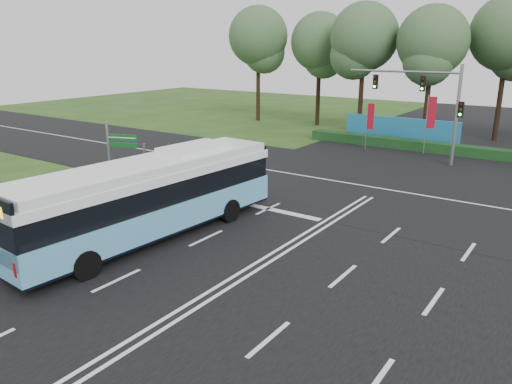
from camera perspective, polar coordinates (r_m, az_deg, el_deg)
ground at (r=20.40m, az=1.42°, el=-7.38°), size 120.00×120.00×0.00m
road_main at (r=20.39m, az=1.43°, el=-7.33°), size 20.00×120.00×0.04m
road_cross at (r=30.57m, az=13.88°, el=0.39°), size 120.00×14.00×0.05m
bike_path at (r=27.24m, az=-24.96°, el=-2.67°), size 5.00×18.00×0.06m
kerb_strip at (r=25.27m, az=-22.16°, el=-3.70°), size 0.25×18.00×0.12m
city_bus at (r=22.07m, az=-11.99°, el=-0.59°), size 3.62×13.33×3.78m
pedestrian_signal at (r=28.39m, az=-12.59°, el=2.66°), size 0.25×0.40×3.03m
street_sign at (r=27.03m, az=-15.80°, el=4.17°), size 1.65×0.67×4.45m
banner_flag_left at (r=41.40m, az=12.86°, el=8.15°), size 0.56×0.15×3.85m
banner_flag_mid at (r=41.06m, az=19.28°, el=8.19°), size 0.64×0.28×4.55m
traffic_light_gantry at (r=37.65m, az=19.45°, el=10.11°), size 8.41×0.28×7.00m
hedge at (r=42.13m, az=20.12°, el=4.75°), size 22.00×1.20×0.80m
blue_hoarding at (r=45.49m, az=16.17°, el=6.81°), size 10.00×0.30×2.20m
eucalyptus_row at (r=47.31m, az=23.26°, el=15.92°), size 49.29×9.90×12.56m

